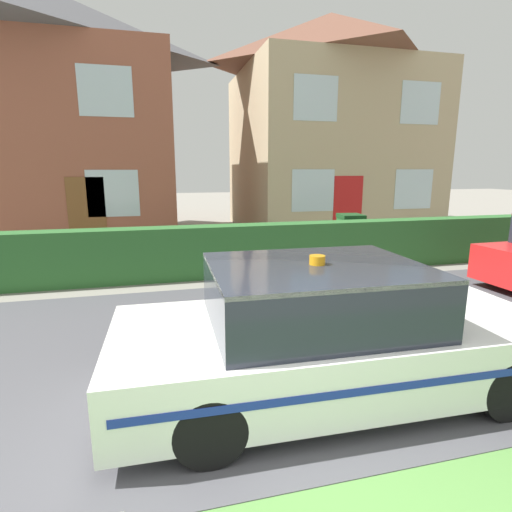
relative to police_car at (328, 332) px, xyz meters
The scene contains 6 objects.
road_strip 1.83m from the police_car, 125.06° to the left, with size 28.00×5.24×0.01m, color #4C4C51.
garden_hedge 4.89m from the police_car, 89.32° to the left, with size 15.11×0.56×1.12m, color #2D662D.
police_car is the anchor object (origin of this frame).
house_left 12.88m from the police_car, 113.22° to the left, with size 8.14×6.35×7.91m.
house_right 12.87m from the police_car, 66.44° to the left, with size 6.86×6.59×7.91m.
wheelie_bin 6.53m from the police_car, 60.85° to the left, with size 0.65×0.74×1.18m.
Camera 1 is at (-0.68, -1.62, 2.29)m, focal length 28.00 mm.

